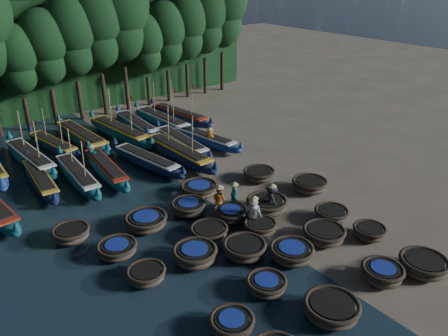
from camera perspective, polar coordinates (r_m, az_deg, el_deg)
ground at (r=25.37m, az=-0.80°, el=-5.09°), size 120.00×120.00×0.00m
foliage_wall at (r=43.65m, az=-20.76°, el=13.39°), size 40.00×3.00×10.00m
coracle_2 at (r=18.60m, az=13.88°, el=-17.42°), size 2.67×2.67×0.77m
coracle_3 at (r=20.95m, az=19.97°, el=-12.76°), size 2.11×2.11×0.76m
coracle_4 at (r=22.15m, az=24.60°, el=-11.40°), size 2.33×2.33×0.77m
coracle_5 at (r=17.61m, az=1.02°, el=-19.64°), size 1.77×1.77×0.68m
coracle_6 at (r=19.34m, az=5.55°, el=-14.90°), size 1.78×1.78×0.67m
coracle_7 at (r=21.21m, az=8.82°, el=-10.82°), size 2.20×2.20×0.75m
coracle_8 at (r=22.84m, az=12.93°, el=-8.39°), size 2.30×2.30×0.72m
coracle_9 at (r=23.71m, az=18.46°, el=-7.88°), size 1.72×1.72×0.65m
coracle_10 at (r=20.08m, az=-10.12°, el=-13.51°), size 1.77×1.77×0.66m
coracle_11 at (r=20.80m, az=-3.83°, el=-11.19°), size 2.32×2.32×0.83m
coracle_12 at (r=21.21m, az=2.70°, el=-10.47°), size 2.41×2.41×0.77m
coracle_13 at (r=22.92m, az=4.76°, el=-7.66°), size 1.76×1.76×0.69m
coracle_14 at (r=24.65m, az=13.84°, el=-5.82°), size 2.09×2.09×0.69m
coracle_15 at (r=21.89m, az=-13.78°, el=-10.20°), size 2.18×2.18×0.67m
coracle_16 at (r=22.51m, az=-1.97°, el=-8.32°), size 2.04×2.04×0.66m
coracle_17 at (r=23.91m, az=0.84°, el=-5.96°), size 2.11×2.11×0.74m
coracle_18 at (r=24.73m, az=5.61°, el=-4.79°), size 2.70×2.70×0.84m
coracle_19 at (r=27.39m, az=11.11°, el=-2.14°), size 2.21×2.21×0.76m
coracle_20 at (r=23.58m, az=-19.34°, el=-8.08°), size 2.10×2.10×0.73m
coracle_21 at (r=23.58m, az=-10.14°, el=-6.83°), size 2.45×2.45×0.77m
coracle_22 at (r=24.54m, az=-4.66°, el=-5.10°), size 2.12×2.12×0.78m
coracle_23 at (r=26.41m, az=-3.27°, el=-2.75°), size 2.27×2.27×0.75m
coracle_24 at (r=28.32m, az=4.61°, el=-0.81°), size 2.50×2.50×0.72m
long_boat_2 at (r=29.61m, az=-22.81°, el=-1.44°), size 1.95×7.45×1.32m
long_boat_3 at (r=29.34m, az=-18.56°, el=-0.90°), size 1.91×7.90×3.36m
long_boat_4 at (r=29.75m, az=-15.13°, el=-0.08°), size 2.12×7.79×1.38m
long_boat_5 at (r=30.34m, az=-10.05°, el=0.95°), size 2.52×7.67×1.37m
long_boat_6 at (r=31.10m, az=-6.00°, el=1.99°), size 1.75×8.87×3.77m
long_boat_7 at (r=32.96m, az=-5.56°, el=3.29°), size 1.94×8.14×1.44m
long_boat_8 at (r=33.68m, az=-2.51°, el=3.82°), size 2.49×7.53×1.34m
long_boat_11 at (r=33.00m, az=-23.94°, el=1.22°), size 2.01×8.61×3.66m
long_boat_12 at (r=34.98m, az=-21.39°, el=2.83°), size 2.44×7.20×3.10m
long_boat_13 at (r=35.52m, az=-18.05°, el=3.86°), size 1.98×8.88×1.56m
long_boat_14 at (r=35.79m, az=-13.45°, el=4.61°), size 2.48×9.00×3.84m
long_boat_15 at (r=37.22m, az=-11.35°, el=5.52°), size 1.92×8.18×1.44m
long_boat_16 at (r=37.80m, az=-8.07°, el=6.14°), size 1.91×8.67×3.69m
long_boat_17 at (r=39.03m, az=-5.79°, el=6.84°), size 2.44×8.28×3.54m
fisherman_0 at (r=23.36m, az=3.86°, el=-5.50°), size 0.94×0.96×1.87m
fisherman_1 at (r=24.84m, az=1.32°, el=-3.42°), size 0.52×0.62×1.77m
fisherman_2 at (r=24.31m, az=-0.63°, el=-4.11°), size 0.80×0.94×1.90m
fisherman_3 at (r=24.38m, az=6.22°, el=-4.07°), size 0.85×1.26×2.01m
fisherman_4 at (r=23.00m, az=3.82°, el=-6.01°), size 0.84×1.06×1.88m
fisherman_5 at (r=31.29m, az=-16.82°, el=1.55°), size 1.16×1.43×1.73m
fisherman_6 at (r=32.81m, az=-1.85°, el=3.93°), size 0.55×0.82×1.84m
tree_5 at (r=38.95m, az=-25.53°, el=12.77°), size 3.68×3.68×8.68m
tree_6 at (r=39.43m, az=-22.44°, el=14.45°), size 4.09×4.09×9.65m
tree_7 at (r=40.05m, az=-19.40°, el=16.04°), size 4.51×4.51×10.63m
tree_8 at (r=40.79m, az=-16.41°, el=17.53°), size 4.92×4.92×11.60m
tree_9 at (r=41.67m, az=-13.49°, el=18.93°), size 5.34×5.34×12.58m
tree_10 at (r=43.06m, az=-10.28°, el=15.75°), size 3.68×3.68×8.68m
tree_11 at (r=44.10m, az=-7.63°, el=17.03°), size 4.09×4.09×9.65m
tree_12 at (r=45.24m, az=-5.08°, el=18.21°), size 4.51×4.51×10.63m
tree_13 at (r=46.48m, az=-2.63°, el=19.30°), size 4.92×4.92×11.60m
tree_14 at (r=47.80m, az=-0.28°, el=20.30°), size 5.34×5.34×12.58m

